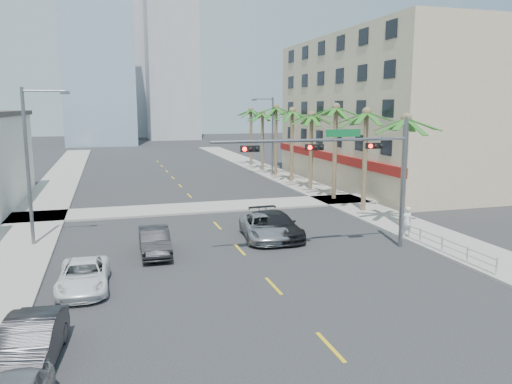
# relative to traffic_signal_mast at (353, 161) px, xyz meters

# --- Properties ---
(ground) EXTENTS (260.00, 260.00, 0.00)m
(ground) POSITION_rel_traffic_signal_mast_xyz_m (-5.78, -7.95, -5.06)
(ground) COLOR #262628
(ground) RESTS_ON ground
(sidewalk_right) EXTENTS (4.00, 120.00, 0.15)m
(sidewalk_right) POSITION_rel_traffic_signal_mast_xyz_m (6.22, 12.05, -4.99)
(sidewalk_right) COLOR gray
(sidewalk_right) RESTS_ON ground
(sidewalk_left) EXTENTS (4.00, 120.00, 0.15)m
(sidewalk_left) POSITION_rel_traffic_signal_mast_xyz_m (-17.78, 12.05, -4.99)
(sidewalk_left) COLOR gray
(sidewalk_left) RESTS_ON ground
(sidewalk_cross) EXTENTS (80.00, 4.00, 0.15)m
(sidewalk_cross) POSITION_rel_traffic_signal_mast_xyz_m (-5.78, 14.05, -4.99)
(sidewalk_cross) COLOR gray
(sidewalk_cross) RESTS_ON ground
(building_right) EXTENTS (15.25, 28.00, 15.00)m
(building_right) POSITION_rel_traffic_signal_mast_xyz_m (16.21, 22.05, 2.43)
(building_right) COLOR #CAAE8E
(building_right) RESTS_ON ground
(tower_far_left) EXTENTS (14.00, 14.00, 48.00)m
(tower_far_left) POSITION_rel_traffic_signal_mast_xyz_m (-13.78, 87.05, 18.94)
(tower_far_left) COLOR #99B2C6
(tower_far_left) RESTS_ON ground
(tower_far_right) EXTENTS (12.00, 12.00, 60.00)m
(tower_far_right) POSITION_rel_traffic_signal_mast_xyz_m (3.22, 102.05, 24.94)
(tower_far_right) COLOR #ADADB2
(tower_far_right) RESTS_ON ground
(tower_far_center) EXTENTS (16.00, 16.00, 42.00)m
(tower_far_center) POSITION_rel_traffic_signal_mast_xyz_m (-8.78, 117.05, 15.94)
(tower_far_center) COLOR #ADADB2
(tower_far_center) RESTS_ON ground
(traffic_signal_mast) EXTENTS (11.12, 0.54, 7.20)m
(traffic_signal_mast) POSITION_rel_traffic_signal_mast_xyz_m (0.00, 0.00, 0.00)
(traffic_signal_mast) COLOR slate
(traffic_signal_mast) RESTS_ON ground
(palm_tree_0) EXTENTS (4.80, 4.80, 7.80)m
(palm_tree_0) POSITION_rel_traffic_signal_mast_xyz_m (5.82, 4.05, 2.02)
(palm_tree_0) COLOR brown
(palm_tree_0) RESTS_ON ground
(palm_tree_1) EXTENTS (4.80, 4.80, 8.16)m
(palm_tree_1) POSITION_rel_traffic_signal_mast_xyz_m (5.82, 9.25, 2.37)
(palm_tree_1) COLOR brown
(palm_tree_1) RESTS_ON ground
(palm_tree_2) EXTENTS (4.80, 4.80, 8.52)m
(palm_tree_2) POSITION_rel_traffic_signal_mast_xyz_m (5.82, 14.45, 2.72)
(palm_tree_2) COLOR brown
(palm_tree_2) RESTS_ON ground
(palm_tree_3) EXTENTS (4.80, 4.80, 7.80)m
(palm_tree_3) POSITION_rel_traffic_signal_mast_xyz_m (5.82, 19.65, 2.02)
(palm_tree_3) COLOR brown
(palm_tree_3) RESTS_ON ground
(palm_tree_4) EXTENTS (4.80, 4.80, 8.16)m
(palm_tree_4) POSITION_rel_traffic_signal_mast_xyz_m (5.82, 24.85, 2.37)
(palm_tree_4) COLOR brown
(palm_tree_4) RESTS_ON ground
(palm_tree_5) EXTENTS (4.80, 4.80, 8.52)m
(palm_tree_5) POSITION_rel_traffic_signal_mast_xyz_m (5.82, 30.05, 2.72)
(palm_tree_5) COLOR brown
(palm_tree_5) RESTS_ON ground
(palm_tree_6) EXTENTS (4.80, 4.80, 7.80)m
(palm_tree_6) POSITION_rel_traffic_signal_mast_xyz_m (5.82, 35.25, 2.02)
(palm_tree_6) COLOR brown
(palm_tree_6) RESTS_ON ground
(palm_tree_7) EXTENTS (4.80, 4.80, 8.16)m
(palm_tree_7) POSITION_rel_traffic_signal_mast_xyz_m (5.82, 40.45, 2.37)
(palm_tree_7) COLOR brown
(palm_tree_7) RESTS_ON ground
(streetlight_left) EXTENTS (2.55, 0.25, 9.00)m
(streetlight_left) POSITION_rel_traffic_signal_mast_xyz_m (-16.78, 6.05, -0.00)
(streetlight_left) COLOR slate
(streetlight_left) RESTS_ON ground
(streetlight_right) EXTENTS (2.55, 0.25, 9.00)m
(streetlight_right) POSITION_rel_traffic_signal_mast_xyz_m (5.21, 30.05, -0.00)
(streetlight_right) COLOR slate
(streetlight_right) RESTS_ON ground
(guardrail) EXTENTS (0.08, 8.08, 1.00)m
(guardrail) POSITION_rel_traffic_signal_mast_xyz_m (4.52, -1.95, -4.39)
(guardrail) COLOR silver
(guardrail) RESTS_ON ground
(car_parked_mid) EXTENTS (2.00, 4.65, 1.49)m
(car_parked_mid) POSITION_rel_traffic_signal_mast_xyz_m (-15.18, -8.44, -4.32)
(car_parked_mid) COLOR black
(car_parked_mid) RESTS_ON ground
(car_parked_far) EXTENTS (2.23, 4.62, 1.27)m
(car_parked_far) POSITION_rel_traffic_signal_mast_xyz_m (-13.90, -2.02, -4.43)
(car_parked_far) COLOR white
(car_parked_far) RESTS_ON ground
(car_lane_left) EXTENTS (1.61, 4.46, 1.46)m
(car_lane_left) POSITION_rel_traffic_signal_mast_xyz_m (-10.43, 2.51, -4.33)
(car_lane_left) COLOR black
(car_lane_left) RESTS_ON ground
(car_lane_center) EXTENTS (3.04, 5.54, 1.47)m
(car_lane_center) POSITION_rel_traffic_signal_mast_xyz_m (-3.78, 3.90, -4.33)
(car_lane_center) COLOR #AAAAAE
(car_lane_center) RESTS_ON ground
(car_lane_right) EXTENTS (2.42, 5.42, 1.54)m
(car_lane_right) POSITION_rel_traffic_signal_mast_xyz_m (-2.97, 4.03, -4.29)
(car_lane_right) COLOR black
(car_lane_right) RESTS_ON ground
(pedestrian) EXTENTS (0.68, 0.46, 1.84)m
(pedestrian) POSITION_rel_traffic_signal_mast_xyz_m (4.52, 1.46, -3.99)
(pedestrian) COLOR silver
(pedestrian) RESTS_ON sidewalk_right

